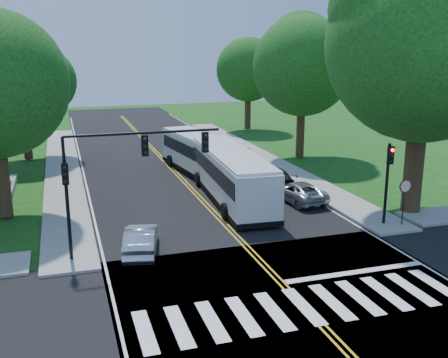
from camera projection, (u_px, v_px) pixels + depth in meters
name	position (u px, v px, depth m)	size (l,w,h in m)	color
ground	(298.00, 300.00, 20.19)	(140.00, 140.00, 0.00)	#134511
road	(188.00, 185.00, 36.82)	(14.00, 96.00, 0.01)	black
cross_road	(298.00, 300.00, 20.19)	(60.00, 12.00, 0.01)	black
center_line	(175.00, 172.00, 40.51)	(0.36, 70.00, 0.01)	gold
edge_line_w	(85.00, 179.00, 38.53)	(0.12, 70.00, 0.01)	silver
edge_line_e	(257.00, 166.00, 42.50)	(0.12, 70.00, 0.01)	silver
crosswalk	(303.00, 306.00, 19.73)	(12.60, 3.00, 0.01)	silver
stop_bar	(355.00, 272.00, 22.69)	(6.60, 0.40, 0.01)	silver
sidewalk_nw	(63.00, 170.00, 40.85)	(2.60, 40.00, 0.15)	gray
sidewalk_ne	(261.00, 157.00, 45.69)	(2.60, 40.00, 0.15)	gray
tree_ne_big	(425.00, 44.00, 28.40)	(10.80, 10.80, 14.91)	#382816
tree_west_far	(21.00, 77.00, 42.96)	(7.60, 7.60, 10.67)	#382816
tree_east_mid	(303.00, 66.00, 43.77)	(8.40, 8.40, 11.93)	#382816
tree_east_far	(248.00, 70.00, 59.09)	(7.20, 7.20, 10.34)	#382816
signal_nw	(119.00, 165.00, 23.34)	(7.15, 0.46, 5.66)	black
signal_ne	(388.00, 173.00, 27.80)	(0.30, 0.46, 4.40)	black
stop_sign	(405.00, 191.00, 27.84)	(0.76, 0.08, 2.53)	black
bus_lead	(231.00, 175.00, 32.88)	(3.43, 12.21, 3.12)	silver
bus_follow	(202.00, 155.00, 39.42)	(3.91, 11.58, 2.94)	silver
hatchback	(141.00, 240.00, 24.62)	(1.41, 4.06, 1.34)	#B7BABE
suv	(298.00, 191.00, 32.88)	(2.10, 4.55, 1.27)	#BABCC2
dark_sedan	(272.00, 177.00, 36.10)	(1.95, 4.80, 1.39)	black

